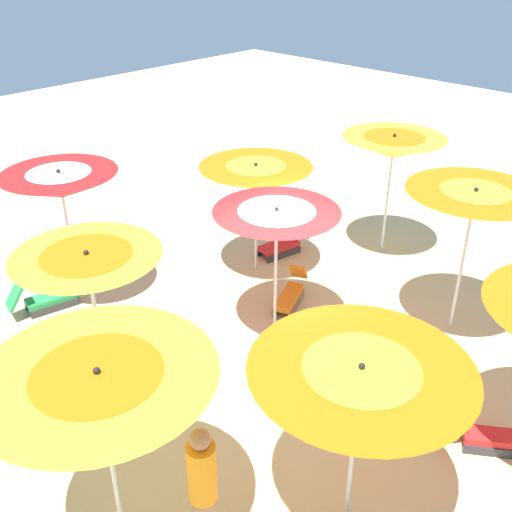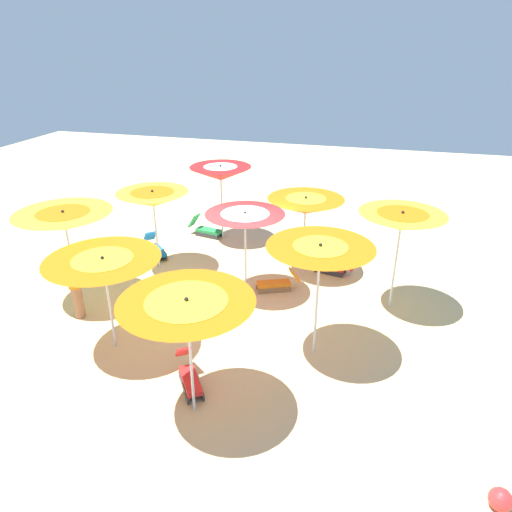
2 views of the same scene
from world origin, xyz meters
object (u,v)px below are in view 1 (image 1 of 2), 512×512
beach_umbrella_2 (393,147)px  lounger_0 (50,372)px  beach_umbrella_3 (360,380)px  lounger_4 (45,298)px  beach_umbrella_7 (88,268)px  lounger_1 (283,244)px  lounger_2 (290,295)px  lounger_3 (488,435)px  beachgoer_0 (203,489)px  beach_umbrella_5 (256,177)px  beach_umbrella_4 (276,221)px  beach_umbrella_6 (100,391)px  beach_umbrella_8 (61,185)px  beach_umbrella_1 (474,200)px

beach_umbrella_2 → lounger_0: (-1.17, -6.87, -2.01)m
beach_umbrella_3 → lounger_4: beach_umbrella_3 is taller
beach_umbrella_3 → beach_umbrella_7: size_ratio=0.99×
lounger_1 → lounger_2: lounger_1 is taller
lounger_3 → beachgoer_0: 3.81m
lounger_4 → beach_umbrella_7: bearing=-88.5°
beach_umbrella_2 → beach_umbrella_3: 6.52m
beach_umbrella_3 → beach_umbrella_5: bearing=144.5°
lounger_2 → beach_umbrella_3: bearing=26.3°
lounger_0 → beachgoer_0: (3.59, -0.20, 0.68)m
beach_umbrella_4 → beach_umbrella_3: bearing=-34.5°
beach_umbrella_6 → beachgoer_0: size_ratio=1.40×
beach_umbrella_3 → lounger_3: size_ratio=1.97×
beach_umbrella_3 → beach_umbrella_8: size_ratio=0.93×
beach_umbrella_5 → beach_umbrella_6: bearing=-60.1°
beach_umbrella_2 → lounger_4: size_ratio=2.04×
beach_umbrella_4 → beachgoer_0: size_ratio=1.31×
beach_umbrella_3 → lounger_1: bearing=138.4°
beach_umbrella_7 → lounger_0: bearing=-147.5°
beach_umbrella_8 → lounger_4: size_ratio=2.02×
beach_umbrella_1 → lounger_0: bearing=-123.4°
beach_umbrella_2 → beach_umbrella_6: size_ratio=1.05×
lounger_1 → beach_umbrella_4: bearing=50.4°
beach_umbrella_8 → lounger_0: (1.75, -1.54, -1.97)m
beach_umbrella_5 → lounger_1: (-0.07, 0.86, -1.72)m
beach_umbrella_6 → beach_umbrella_2: bearing=102.4°
beach_umbrella_8 → lounger_4: 2.05m
beach_umbrella_2 → lounger_4: (-3.00, -5.94, -2.00)m
lounger_1 → lounger_3: bearing=80.3°
beach_umbrella_3 → lounger_3: beach_umbrella_3 is taller
beach_umbrella_8 → beach_umbrella_1: bearing=35.8°
beach_umbrella_1 → beach_umbrella_4: size_ratio=1.13×
lounger_3 → beach_umbrella_1: bearing=92.4°
beach_umbrella_8 → lounger_0: bearing=-41.2°
lounger_2 → beachgoer_0: beachgoer_0 is taller
beach_umbrella_1 → lounger_0: 6.73m
lounger_0 → beach_umbrella_8: bearing=95.8°
beach_umbrella_2 → lounger_1: size_ratio=2.19×
beach_umbrella_3 → lounger_0: 4.89m
beach_umbrella_4 → lounger_4: (-3.28, -2.32, -1.78)m
beach_umbrella_6 → lounger_1: size_ratio=2.09×
beach_umbrella_4 → lounger_4: size_ratio=1.83×
beach_umbrella_7 → lounger_3: beach_umbrella_7 is taller
beach_umbrella_4 → lounger_4: beach_umbrella_4 is taller
beach_umbrella_7 → lounger_2: (0.41, 3.54, -1.86)m
beach_umbrella_1 → beach_umbrella_8: (-5.28, -3.81, -0.12)m
beach_umbrella_5 → beach_umbrella_8: 3.35m
beachgoer_0 → lounger_2: bearing=-173.8°
beach_umbrella_3 → lounger_2: 4.63m
beach_umbrella_2 → lounger_4: bearing=-116.8°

